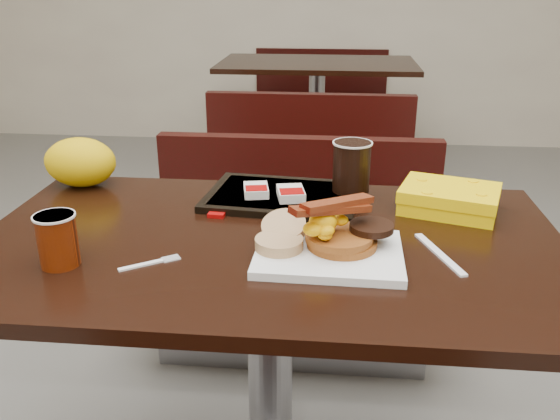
# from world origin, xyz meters

# --- Properties ---
(table_near) EXTENTS (1.20, 0.70, 0.75)m
(table_near) POSITION_xyz_m (0.00, 0.00, 0.38)
(table_near) COLOR black
(table_near) RESTS_ON floor
(bench_near_n) EXTENTS (1.00, 0.46, 0.72)m
(bench_near_n) POSITION_xyz_m (0.00, 0.70, 0.36)
(bench_near_n) COLOR black
(bench_near_n) RESTS_ON floor
(table_far) EXTENTS (1.20, 0.70, 0.75)m
(table_far) POSITION_xyz_m (0.00, 2.60, 0.38)
(table_far) COLOR black
(table_far) RESTS_ON floor
(bench_far_s) EXTENTS (1.00, 0.46, 0.72)m
(bench_far_s) POSITION_xyz_m (0.00, 1.90, 0.36)
(bench_far_s) COLOR black
(bench_far_s) RESTS_ON floor
(bench_far_n) EXTENTS (1.00, 0.46, 0.72)m
(bench_far_n) POSITION_xyz_m (0.00, 3.30, 0.36)
(bench_far_n) COLOR black
(bench_far_n) RESTS_ON floor
(platter) EXTENTS (0.28, 0.22, 0.02)m
(platter) POSITION_xyz_m (0.12, -0.07, 0.76)
(platter) COLOR white
(platter) RESTS_ON table_near
(pancake_stack) EXTENTS (0.15, 0.15, 0.03)m
(pancake_stack) POSITION_xyz_m (0.15, -0.05, 0.78)
(pancake_stack) COLOR #934418
(pancake_stack) RESTS_ON platter
(sausage_patty) EXTENTS (0.10, 0.10, 0.01)m
(sausage_patty) POSITION_xyz_m (0.20, -0.04, 0.80)
(sausage_patty) COLOR black
(sausage_patty) RESTS_ON pancake_stack
(scrambled_eggs) EXTENTS (0.11, 0.11, 0.05)m
(scrambled_eggs) POSITION_xyz_m (0.11, -0.07, 0.82)
(scrambled_eggs) COLOR #FFA805
(scrambled_eggs) RESTS_ON pancake_stack
(bacon_strips) EXTENTS (0.18, 0.16, 0.01)m
(bacon_strips) POSITION_xyz_m (0.12, -0.07, 0.85)
(bacon_strips) COLOR #490C05
(bacon_strips) RESTS_ON scrambled_eggs
(muffin_bottom) EXTENTS (0.10, 0.10, 0.02)m
(muffin_bottom) POSITION_xyz_m (0.03, -0.08, 0.78)
(muffin_bottom) COLOR tan
(muffin_bottom) RESTS_ON platter
(muffin_top) EXTENTS (0.11, 0.11, 0.05)m
(muffin_top) POSITION_xyz_m (0.03, -0.02, 0.79)
(muffin_top) COLOR tan
(muffin_top) RESTS_ON platter
(coffee_cup_near) EXTENTS (0.08, 0.08, 0.10)m
(coffee_cup_near) POSITION_xyz_m (-0.37, -0.15, 0.80)
(coffee_cup_near) COLOR maroon
(coffee_cup_near) RESTS_ON table_near
(fork) EXTENTS (0.11, 0.08, 0.00)m
(fork) POSITION_xyz_m (-0.22, -0.14, 0.75)
(fork) COLOR white
(fork) RESTS_ON table_near
(knife) EXTENTS (0.08, 0.18, 0.00)m
(knife) POSITION_xyz_m (0.33, -0.04, 0.75)
(knife) COLOR white
(knife) RESTS_ON table_near
(condiment_syrup) EXTENTS (0.04, 0.03, 0.01)m
(condiment_syrup) POSITION_xyz_m (0.00, 0.07, 0.75)
(condiment_syrup) COLOR #A31607
(condiment_syrup) RESTS_ON table_near
(condiment_ketchup) EXTENTS (0.04, 0.03, 0.01)m
(condiment_ketchup) POSITION_xyz_m (-0.13, 0.11, 0.75)
(condiment_ketchup) COLOR #8C0504
(condiment_ketchup) RESTS_ON table_near
(tray) EXTENTS (0.38, 0.29, 0.02)m
(tray) POSITION_xyz_m (0.01, 0.22, 0.76)
(tray) COLOR black
(tray) RESTS_ON table_near
(hashbrown_sleeve_left) EXTENTS (0.07, 0.09, 0.02)m
(hashbrown_sleeve_left) POSITION_xyz_m (-0.06, 0.21, 0.78)
(hashbrown_sleeve_left) COLOR silver
(hashbrown_sleeve_left) RESTS_ON tray
(hashbrown_sleeve_right) EXTENTS (0.08, 0.09, 0.02)m
(hashbrown_sleeve_right) POSITION_xyz_m (0.03, 0.20, 0.78)
(hashbrown_sleeve_right) COLOR silver
(hashbrown_sleeve_right) RESTS_ON tray
(coffee_cup_far) EXTENTS (0.10, 0.10, 0.12)m
(coffee_cup_far) POSITION_xyz_m (0.17, 0.26, 0.83)
(coffee_cup_far) COLOR black
(coffee_cup_far) RESTS_ON tray
(clamshell) EXTENTS (0.25, 0.22, 0.06)m
(clamshell) POSITION_xyz_m (0.39, 0.19, 0.78)
(clamshell) COLOR #FECD04
(clamshell) RESTS_ON table_near
(paper_bag) EXTENTS (0.21, 0.19, 0.12)m
(paper_bag) POSITION_xyz_m (-0.51, 0.28, 0.81)
(paper_bag) COLOR yellow
(paper_bag) RESTS_ON table_near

